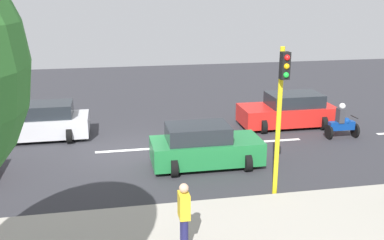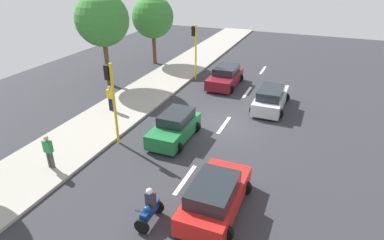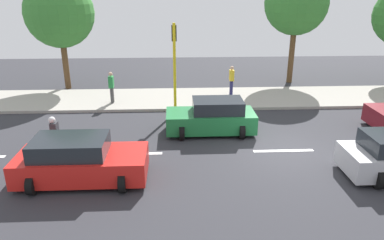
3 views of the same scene
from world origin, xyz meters
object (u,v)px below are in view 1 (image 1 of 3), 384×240
Objects in this scene: traffic_light_corner at (281,102)px; motorcycle at (342,123)px; car_red at (288,111)px; car_silver at (35,123)px; car_green at (204,147)px; pedestrian_by_tree at (184,215)px.

motorcycle is at bearing 134.68° from traffic_light_corner.
car_silver is (-0.21, -11.07, -0.00)m from car_red.
pedestrian_by_tree reaches higher than car_green.
traffic_light_corner reaches higher than car_green.
car_green is 5.62m from pedestrian_by_tree.
motorcycle is at bearing 132.22° from pedestrian_by_tree.
car_red is 2.58m from motorcycle.
car_green and car_silver have the same top height.
car_green is at bearing 56.29° from car_silver.
car_red is at bearing 154.70° from traffic_light_corner.
motorcycle is at bearing 79.68° from car_silver.
car_red is 6.23m from car_green.
pedestrian_by_tree is (9.54, 4.62, 0.35)m from car_silver.
motorcycle is (-1.89, 6.33, -0.07)m from car_green.
car_silver is 2.93× the size of motorcycle.
car_green is (3.97, -4.80, -0.00)m from car_red.
car_silver is at bearing -154.19° from pedestrian_by_tree.
car_red and car_green have the same top height.
motorcycle is (2.08, 1.53, -0.07)m from car_red.
car_red is 0.95× the size of car_silver.
pedestrian_by_tree is at bearing -47.78° from motorcycle.
traffic_light_corner is (2.78, 1.61, 2.22)m from car_green.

